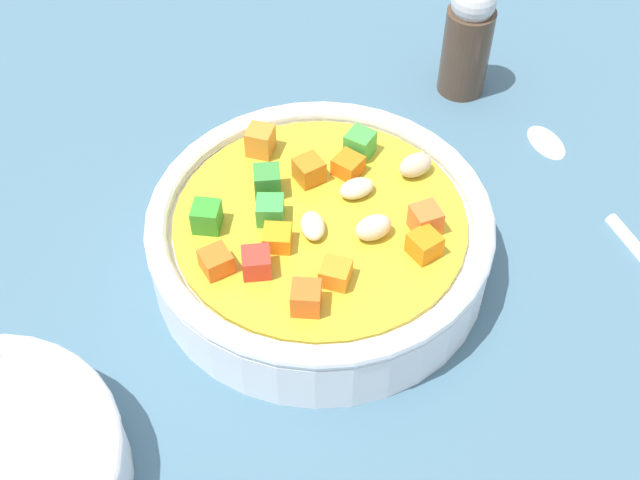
% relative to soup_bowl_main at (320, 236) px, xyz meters
% --- Properties ---
extents(ground_plane, '(1.40, 1.40, 0.02)m').
position_rel_soup_bowl_main_xyz_m(ground_plane, '(0.00, 0.00, -0.04)').
color(ground_plane, '#42667A').
extents(soup_bowl_main, '(0.20, 0.20, 0.06)m').
position_rel_soup_bowl_main_xyz_m(soup_bowl_main, '(0.00, 0.00, 0.00)').
color(soup_bowl_main, white).
rests_on(soup_bowl_main, ground_plane).
extents(spoon, '(0.18, 0.19, 0.01)m').
position_rel_soup_bowl_main_xyz_m(spoon, '(-0.09, 0.17, -0.02)').
color(spoon, silver).
rests_on(spoon, ground_plane).
extents(pepper_shaker, '(0.03, 0.03, 0.09)m').
position_rel_soup_bowl_main_xyz_m(pepper_shaker, '(-0.20, 0.03, 0.02)').
color(pepper_shaker, '#4C3828').
rests_on(pepper_shaker, ground_plane).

